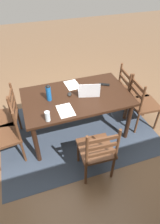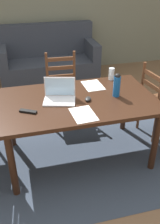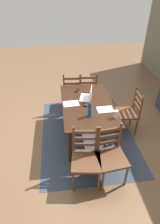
% 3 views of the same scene
% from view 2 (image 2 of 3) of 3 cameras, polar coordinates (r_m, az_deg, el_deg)
% --- Properties ---
extents(ground_plane, '(14.00, 14.00, 0.00)m').
position_cam_2_polar(ground_plane, '(3.13, -0.40, -9.49)').
color(ground_plane, brown).
extents(area_rug, '(2.59, 1.88, 0.01)m').
position_cam_2_polar(area_rug, '(3.13, -0.40, -9.44)').
color(area_rug, '#333D4C').
rests_on(area_rug, ground).
extents(wall_back, '(8.00, 0.12, 2.70)m').
position_cam_2_polar(wall_back, '(5.31, -8.86, 22.94)').
color(wall_back, '#6B6D5B').
rests_on(wall_back, ground).
extents(dining_table, '(1.63, 0.98, 0.75)m').
position_cam_2_polar(dining_table, '(2.75, -0.45, 1.21)').
color(dining_table, black).
rests_on(dining_table, ground).
extents(chair_right_far, '(0.49, 0.49, 0.95)m').
position_cam_2_polar(chair_right_far, '(3.40, 17.06, 1.96)').
color(chair_right_far, '#56331E').
rests_on(chair_right_far, ground).
extents(chair_far_head, '(0.46, 0.46, 0.95)m').
position_cam_2_polar(chair_far_head, '(3.59, -3.77, 4.84)').
color(chair_far_head, '#56331E').
rests_on(chair_far_head, ground).
extents(couch, '(1.80, 0.80, 1.00)m').
position_cam_2_polar(couch, '(5.08, -6.94, 11.17)').
color(couch, '#2D333D').
rests_on(couch, ground).
extents(laptop, '(0.37, 0.30, 0.23)m').
position_cam_2_polar(laptop, '(2.68, -4.51, 3.83)').
color(laptop, silver).
rests_on(laptop, dining_table).
extents(water_bottle, '(0.07, 0.07, 0.26)m').
position_cam_2_polar(water_bottle, '(2.75, 8.10, 6.00)').
color(water_bottle, '#145199').
rests_on(water_bottle, dining_table).
extents(drinking_glass, '(0.07, 0.07, 0.14)m').
position_cam_2_polar(drinking_glass, '(3.18, 6.93, 8.33)').
color(drinking_glass, silver).
rests_on(drinking_glass, dining_table).
extents(computer_mouse, '(0.09, 0.12, 0.03)m').
position_cam_2_polar(computer_mouse, '(2.68, 1.76, 2.90)').
color(computer_mouse, black).
rests_on(computer_mouse, dining_table).
extents(tv_remote, '(0.17, 0.12, 0.02)m').
position_cam_2_polar(tv_remote, '(2.52, -11.34, 0.13)').
color(tv_remote, black).
rests_on(tv_remote, dining_table).
extents(paper_stack_left, '(0.23, 0.31, 0.00)m').
position_cam_2_polar(paper_stack_left, '(2.44, 0.74, -0.51)').
color(paper_stack_left, white).
rests_on(paper_stack_left, dining_table).
extents(paper_stack_right, '(0.22, 0.30, 0.00)m').
position_cam_2_polar(paper_stack_right, '(3.02, 2.86, 5.86)').
color(paper_stack_right, white).
rests_on(paper_stack_right, dining_table).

